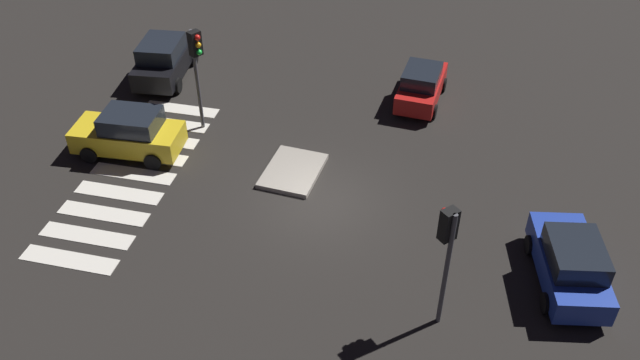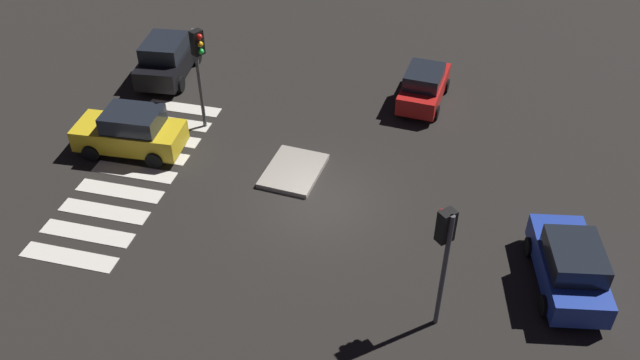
{
  "view_description": "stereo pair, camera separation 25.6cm",
  "coord_description": "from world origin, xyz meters",
  "px_view_note": "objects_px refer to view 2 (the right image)",
  "views": [
    {
      "loc": [
        17.37,
        4.08,
        15.1
      ],
      "look_at": [
        0.0,
        0.0,
        1.0
      ],
      "focal_mm": 37.24,
      "sensor_mm": 36.0,
      "label": 1
    },
    {
      "loc": [
        17.31,
        4.33,
        15.1
      ],
      "look_at": [
        0.0,
        0.0,
        1.0
      ],
      "focal_mm": 37.24,
      "sensor_mm": 36.0,
      "label": 2
    }
  ],
  "objects_px": {
    "traffic_light_north": "(445,241)",
    "car_blue": "(569,265)",
    "car_yellow": "(131,132)",
    "car_black": "(168,58)",
    "traffic_light_south": "(198,56)",
    "car_red": "(424,86)",
    "traffic_island": "(294,171)"
  },
  "relations": [
    {
      "from": "car_yellow",
      "to": "car_red",
      "type": "bearing_deg",
      "value": -152.28
    },
    {
      "from": "car_red",
      "to": "car_black",
      "type": "xyz_separation_m",
      "value": [
        0.53,
        -11.49,
        0.12
      ]
    },
    {
      "from": "traffic_island",
      "to": "traffic_light_south",
      "type": "height_order",
      "value": "traffic_light_south"
    },
    {
      "from": "traffic_light_south",
      "to": "car_black",
      "type": "bearing_deg",
      "value": 163.67
    },
    {
      "from": "car_yellow",
      "to": "car_black",
      "type": "distance_m",
      "value": 5.88
    },
    {
      "from": "car_black",
      "to": "traffic_island",
      "type": "bearing_deg",
      "value": -132.96
    },
    {
      "from": "traffic_light_south",
      "to": "traffic_light_north",
      "type": "bearing_deg",
      "value": -5.94
    },
    {
      "from": "car_red",
      "to": "traffic_light_south",
      "type": "distance_m",
      "value": 9.55
    },
    {
      "from": "traffic_island",
      "to": "traffic_light_south",
      "type": "bearing_deg",
      "value": -115.71
    },
    {
      "from": "car_red",
      "to": "car_yellow",
      "type": "relative_size",
      "value": 0.91
    },
    {
      "from": "car_red",
      "to": "traffic_light_south",
      "type": "height_order",
      "value": "traffic_light_south"
    },
    {
      "from": "car_yellow",
      "to": "car_black",
      "type": "bearing_deg",
      "value": -82.94
    },
    {
      "from": "car_black",
      "to": "traffic_light_north",
      "type": "distance_m",
      "value": 17.58
    },
    {
      "from": "car_red",
      "to": "traffic_light_south",
      "type": "xyz_separation_m",
      "value": [
        4.11,
        -8.27,
        2.46
      ]
    },
    {
      "from": "car_yellow",
      "to": "car_black",
      "type": "height_order",
      "value": "car_black"
    },
    {
      "from": "traffic_light_north",
      "to": "traffic_light_south",
      "type": "distance_m",
      "value": 12.68
    },
    {
      "from": "traffic_light_north",
      "to": "car_blue",
      "type": "bearing_deg",
      "value": -104.59
    },
    {
      "from": "car_blue",
      "to": "traffic_light_north",
      "type": "xyz_separation_m",
      "value": [
        2.28,
        -3.73,
        2.24
      ]
    },
    {
      "from": "traffic_island",
      "to": "traffic_light_north",
      "type": "xyz_separation_m",
      "value": [
        5.7,
        5.8,
        3.01
      ]
    },
    {
      "from": "car_red",
      "to": "car_black",
      "type": "distance_m",
      "value": 11.51
    },
    {
      "from": "car_black",
      "to": "car_blue",
      "type": "bearing_deg",
      "value": -123.98
    },
    {
      "from": "car_blue",
      "to": "car_black",
      "type": "bearing_deg",
      "value": 51.71
    },
    {
      "from": "traffic_island",
      "to": "traffic_light_north",
      "type": "bearing_deg",
      "value": 45.5
    },
    {
      "from": "traffic_light_south",
      "to": "car_red",
      "type": "bearing_deg",
      "value": 58.12
    },
    {
      "from": "car_blue",
      "to": "car_red",
      "type": "distance_m",
      "value": 11.05
    },
    {
      "from": "car_yellow",
      "to": "car_black",
      "type": "xyz_separation_m",
      "value": [
        -5.78,
        -1.07,
        0.04
      ]
    },
    {
      "from": "traffic_island",
      "to": "car_yellow",
      "type": "bearing_deg",
      "value": -88.66
    },
    {
      "from": "traffic_island",
      "to": "car_black",
      "type": "height_order",
      "value": "car_black"
    },
    {
      "from": "traffic_island",
      "to": "car_blue",
      "type": "relative_size",
      "value": 0.66
    },
    {
      "from": "traffic_light_north",
      "to": "traffic_light_south",
      "type": "relative_size",
      "value": 0.95
    },
    {
      "from": "car_yellow",
      "to": "traffic_light_south",
      "type": "xyz_separation_m",
      "value": [
        -2.19,
        2.15,
        2.38
      ]
    },
    {
      "from": "car_yellow",
      "to": "traffic_light_south",
      "type": "distance_m",
      "value": 3.88
    }
  ]
}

